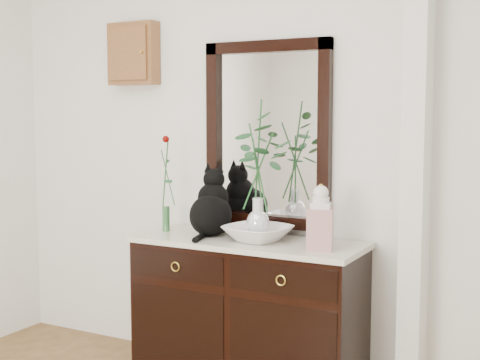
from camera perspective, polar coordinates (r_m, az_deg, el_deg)
The scene contains 10 objects.
wall_back at distance 4.02m, azimuth 1.10°, elevation 2.63°, with size 3.60×0.04×2.70m, color silver.
pilaster at distance 3.60m, azimuth 14.83°, elevation 2.08°, with size 0.12×0.20×2.70m, color silver.
sideboard at distance 3.90m, azimuth 0.71°, elevation -10.53°, with size 1.33×0.52×0.82m.
wall_mirror at distance 3.96m, azimuth 2.31°, elevation 3.88°, with size 0.80×0.06×1.10m.
key_cabinet at distance 4.45m, azimuth -9.08°, elevation 10.59°, with size 0.35×0.10×0.40m, color brown.
cat at distance 3.93m, azimuth -2.52°, elevation -1.85°, with size 0.28×0.35×0.40m, color black, non-canonical shape.
lotus_bowl at distance 3.76m, azimuth 1.53°, elevation -4.57°, with size 0.36×0.36×0.09m, color silver.
vase_branches at distance 3.72m, azimuth 1.55°, elevation 1.03°, with size 0.37×0.37×0.79m, color silver, non-canonical shape.
bud_vase_rose at distance 4.07m, azimuth -6.37°, elevation -0.24°, with size 0.07×0.07×0.59m, color #346C3A, non-canonical shape.
ginger_jar at distance 3.52m, azimuth 6.89°, elevation -3.14°, with size 0.13×0.13×0.35m, color silver, non-canonical shape.
Camera 1 is at (1.83, -1.60, 1.57)m, focal length 50.00 mm.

